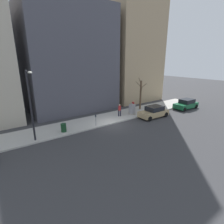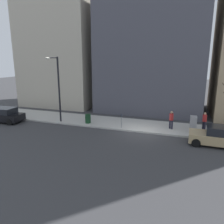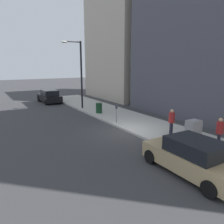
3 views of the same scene
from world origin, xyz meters
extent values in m
plane|color=#38383A|center=(0.00, 0.00, 0.00)|extent=(120.00, 120.00, 0.00)
cube|color=#B2AFA8|center=(2.00, 0.00, 0.07)|extent=(4.00, 36.00, 0.15)
cube|color=tan|center=(-1.01, -6.06, 0.57)|extent=(1.89, 4.24, 0.70)
cube|color=black|center=(-1.01, -6.26, 1.22)|extent=(1.65, 2.23, 0.60)
cylinder|color=black|center=(-1.82, -4.50, 0.32)|extent=(0.23, 0.64, 0.64)
cylinder|color=black|center=(-0.12, -4.53, 0.32)|extent=(0.23, 0.64, 0.64)
cylinder|color=black|center=(-1.89, -7.60, 0.32)|extent=(0.23, 0.64, 0.64)
cube|color=black|center=(-1.14, 14.45, 0.57)|extent=(1.93, 4.26, 0.70)
cube|color=black|center=(-1.14, 14.25, 1.22)|extent=(1.67, 2.25, 0.60)
cylinder|color=black|center=(-2.04, 15.98, 0.32)|extent=(0.24, 0.65, 0.64)
cylinder|color=black|center=(-0.34, 16.03, 0.32)|extent=(0.24, 0.65, 0.64)
cylinder|color=black|center=(-1.94, 12.88, 0.32)|extent=(0.24, 0.65, 0.64)
cylinder|color=black|center=(-0.24, 12.93, 0.32)|extent=(0.24, 0.65, 0.64)
cylinder|color=slate|center=(0.45, 2.00, 0.68)|extent=(0.07, 0.07, 1.05)
cube|color=#2D333D|center=(0.45, 2.00, 1.35)|extent=(0.14, 0.10, 0.30)
cube|color=#A8A399|center=(1.30, -4.30, 0.24)|extent=(0.83, 0.61, 0.18)
cube|color=#939399|center=(1.30, -4.30, 0.96)|extent=(0.75, 0.55, 1.25)
cylinder|color=black|center=(0.55, 8.59, 3.40)|extent=(0.18, 0.18, 6.50)
cylinder|color=black|center=(-0.25, 8.59, 6.55)|extent=(1.60, 0.10, 0.10)
ellipsoid|color=beige|center=(-1.05, 8.59, 6.50)|extent=(0.56, 0.32, 0.20)
cylinder|color=#14381E|center=(0.90, 5.65, 0.60)|extent=(0.56, 0.56, 0.90)
cylinder|color=#1E1E2D|center=(2.26, -5.19, 0.56)|extent=(0.16, 0.16, 0.82)
cylinder|color=#1E1E2D|center=(2.05, -5.31, 0.56)|extent=(0.16, 0.16, 0.82)
cylinder|color=#A52323|center=(2.15, -5.25, 1.28)|extent=(0.36, 0.36, 0.62)
sphere|color=tan|center=(2.15, -5.25, 1.70)|extent=(0.22, 0.22, 0.22)
cylinder|color=#1E1E2D|center=(1.73, -2.31, 0.56)|extent=(0.16, 0.16, 0.82)
cylinder|color=#1E1E2D|center=(1.59, -2.50, 0.56)|extent=(0.16, 0.16, 0.82)
cylinder|color=#A52323|center=(1.66, -2.40, 1.28)|extent=(0.36, 0.36, 0.62)
sphere|color=tan|center=(1.66, -2.40, 1.70)|extent=(0.22, 0.22, 0.22)
cube|color=#BCB29E|center=(10.55, 13.46, 7.97)|extent=(10.10, 10.10, 15.95)
camera|label=1|loc=(-15.95, 11.45, 7.46)|focal=28.00mm
camera|label=2|loc=(-18.32, -3.54, 6.38)|focal=35.00mm
camera|label=3|loc=(-8.21, -11.56, 4.46)|focal=35.00mm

